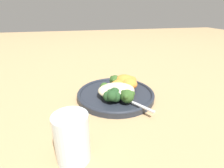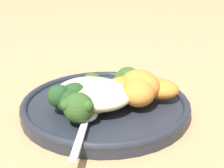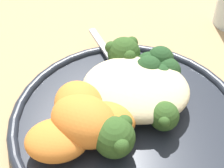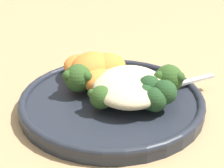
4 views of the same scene
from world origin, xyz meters
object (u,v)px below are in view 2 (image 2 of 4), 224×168
(sweet_potato_chunk_3, at_px, (126,87))
(kale_tuft, at_px, (67,96))
(broccoli_stalk_1, at_px, (97,86))
(spoon, at_px, (86,119))
(sweet_potato_chunk_1, at_px, (140,85))
(plate, at_px, (106,105))
(sweet_potato_chunk_0, at_px, (159,88))
(sweet_potato_chunk_2, at_px, (138,92))
(quinoa_mound, at_px, (93,93))
(broccoli_stalk_0, at_px, (127,81))
(broccoli_stalk_3, at_px, (87,106))
(broccoli_stalk_2, at_px, (83,97))

(sweet_potato_chunk_3, relative_size, kale_tuft, 1.02)
(broccoli_stalk_1, bearing_deg, spoon, 132.34)
(sweet_potato_chunk_1, xyz_separation_m, spoon, (0.02, 0.11, -0.02))
(broccoli_stalk_1, bearing_deg, plate, 173.64)
(broccoli_stalk_1, relative_size, sweet_potato_chunk_0, 1.54)
(sweet_potato_chunk_2, height_order, kale_tuft, sweet_potato_chunk_2)
(sweet_potato_chunk_0, relative_size, sweet_potato_chunk_2, 0.98)
(sweet_potato_chunk_0, relative_size, kale_tuft, 1.08)
(quinoa_mound, xyz_separation_m, sweet_potato_chunk_0, (-0.07, -0.08, -0.00))
(broccoli_stalk_0, distance_m, kale_tuft, 0.11)
(quinoa_mound, xyz_separation_m, kale_tuft, (0.02, 0.03, 0.00))
(plate, relative_size, kale_tuft, 4.56)
(broccoli_stalk_3, height_order, sweet_potato_chunk_0, broccoli_stalk_3)
(plate, xyz_separation_m, broccoli_stalk_0, (-0.01, -0.04, 0.03))
(sweet_potato_chunk_1, height_order, sweet_potato_chunk_2, sweet_potato_chunk_1)
(broccoli_stalk_3, relative_size, spoon, 1.06)
(kale_tuft, bearing_deg, broccoli_stalk_0, -108.91)
(broccoli_stalk_0, relative_size, sweet_potato_chunk_0, 1.32)
(sweet_potato_chunk_3, bearing_deg, sweet_potato_chunk_0, -145.65)
(broccoli_stalk_3, bearing_deg, kale_tuft, -88.05)
(broccoli_stalk_2, bearing_deg, broccoli_stalk_3, 101.69)
(quinoa_mound, xyz_separation_m, sweet_potato_chunk_3, (-0.02, -0.05, -0.00))
(broccoli_stalk_3, distance_m, sweet_potato_chunk_3, 0.09)
(broccoli_stalk_1, xyz_separation_m, sweet_potato_chunk_2, (-0.08, -0.01, 0.01))
(broccoli_stalk_2, relative_size, broccoli_stalk_3, 0.83)
(broccoli_stalk_3, relative_size, kale_tuft, 2.12)
(broccoli_stalk_0, distance_m, spoon, 0.12)
(broccoli_stalk_1, distance_m, kale_tuft, 0.07)
(plate, height_order, kale_tuft, kale_tuft)
(sweet_potato_chunk_2, distance_m, spoon, 0.09)
(broccoli_stalk_0, height_order, broccoli_stalk_1, broccoli_stalk_0)
(broccoli_stalk_1, height_order, sweet_potato_chunk_1, sweet_potato_chunk_1)
(sweet_potato_chunk_0, bearing_deg, broccoli_stalk_0, 12.31)
(quinoa_mound, distance_m, kale_tuft, 0.04)
(broccoli_stalk_0, relative_size, sweet_potato_chunk_1, 1.18)
(broccoli_stalk_2, height_order, sweet_potato_chunk_1, sweet_potato_chunk_1)
(broccoli_stalk_1, distance_m, spoon, 0.10)
(quinoa_mound, height_order, broccoli_stalk_3, broccoli_stalk_3)
(sweet_potato_chunk_0, height_order, spoon, sweet_potato_chunk_0)
(sweet_potato_chunk_0, bearing_deg, sweet_potato_chunk_2, 73.94)
(sweet_potato_chunk_2, relative_size, spoon, 0.55)
(sweet_potato_chunk_1, bearing_deg, sweet_potato_chunk_3, 21.66)
(broccoli_stalk_3, xyz_separation_m, sweet_potato_chunk_2, (-0.03, -0.08, 0.00))
(sweet_potato_chunk_2, bearing_deg, quinoa_mound, 34.85)
(broccoli_stalk_3, height_order, sweet_potato_chunk_3, broccoli_stalk_3)
(broccoli_stalk_1, relative_size, sweet_potato_chunk_1, 1.37)
(broccoli_stalk_3, distance_m, spoon, 0.02)
(broccoli_stalk_0, height_order, sweet_potato_chunk_1, sweet_potato_chunk_1)
(broccoli_stalk_3, bearing_deg, broccoli_stalk_2, -121.47)
(broccoli_stalk_1, bearing_deg, sweet_potato_chunk_0, -139.70)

